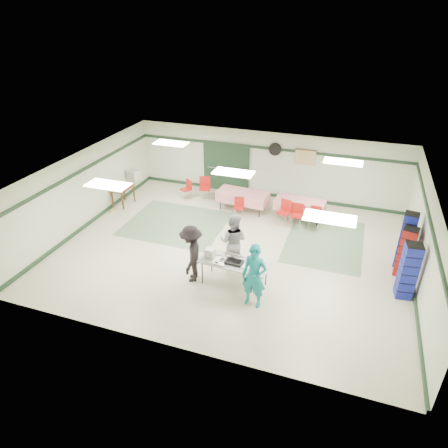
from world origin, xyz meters
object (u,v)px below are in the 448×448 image
(dining_table_b, at_px, (243,196))
(office_printer, at_px, (134,175))
(chair_d, at_px, (239,205))
(chair_loose_b, at_px, (187,187))
(broom, at_px, (111,196))
(chair_loose_a, at_px, (205,186))
(volunteer_teal, at_px, (254,276))
(printer_table, at_px, (122,190))
(crate_stack_blue_b, at_px, (406,240))
(dining_table_a, at_px, (300,205))
(serving_table, at_px, (234,263))
(volunteer_grey, at_px, (233,241))
(crate_stack_blue_a, at_px, (408,271))
(chair_c, at_px, (315,215))
(crate_stack_red, at_px, (406,252))
(chair_a, at_px, (297,212))
(chair_b, at_px, (285,210))
(volunteer_dark, at_px, (192,254))

(dining_table_b, relative_size, office_printer, 4.29)
(chair_d, distance_m, chair_loose_b, 2.61)
(dining_table_b, xyz_separation_m, broom, (-4.70, -1.77, 0.08))
(chair_d, relative_size, chair_loose_a, 0.82)
(office_printer, bearing_deg, broom, -79.55)
(volunteer_teal, height_order, chair_loose_b, volunteer_teal)
(dining_table_b, relative_size, chair_loose_a, 2.12)
(chair_d, bearing_deg, printer_table, 174.59)
(volunteer_teal, bearing_deg, crate_stack_blue_b, 45.58)
(dining_table_b, bearing_deg, dining_table_a, 4.87)
(chair_d, distance_m, office_printer, 4.70)
(serving_table, bearing_deg, dining_table_a, 81.20)
(volunteer_grey, height_order, printer_table, volunteer_grey)
(chair_d, xyz_separation_m, printer_table, (-4.66, -0.52, 0.18))
(chair_loose_b, relative_size, printer_table, 0.84)
(dining_table_a, height_order, crate_stack_blue_a, crate_stack_blue_a)
(chair_c, bearing_deg, crate_stack_red, -36.38)
(serving_table, bearing_deg, office_printer, 146.38)
(chair_loose_b, bearing_deg, chair_loose_a, 53.00)
(chair_loose_a, bearing_deg, chair_a, -34.47)
(chair_b, bearing_deg, chair_a, 15.38)
(crate_stack_blue_b, bearing_deg, crate_stack_red, -90.00)
(chair_a, relative_size, crate_stack_blue_a, 0.51)
(dining_table_a, relative_size, chair_loose_a, 1.97)
(office_printer, bearing_deg, chair_loose_b, 24.37)
(volunteer_teal, bearing_deg, dining_table_a, 91.91)
(chair_d, xyz_separation_m, crate_stack_red, (5.64, -2.00, 0.31))
(volunteer_grey, height_order, chair_c, volunteer_grey)
(chair_b, relative_size, printer_table, 0.94)
(chair_a, bearing_deg, dining_table_b, 166.86)
(serving_table, relative_size, office_printer, 4.32)
(volunteer_teal, height_order, broom, volunteer_teal)
(chair_a, xyz_separation_m, printer_table, (-6.83, -0.53, 0.13))
(volunteer_grey, xyz_separation_m, dining_table_a, (1.37, 3.79, -0.31))
(crate_stack_blue_a, bearing_deg, chair_a, 138.71)
(volunteer_grey, bearing_deg, chair_loose_b, -53.24)
(dining_table_a, xyz_separation_m, printer_table, (-6.82, -1.09, 0.08))
(volunteer_dark, relative_size, office_printer, 3.72)
(volunteer_grey, distance_m, office_printer, 6.55)
(dining_table_b, xyz_separation_m, crate_stack_blue_b, (5.68, -2.08, 0.33))
(volunteer_dark, distance_m, chair_a, 4.81)
(crate_stack_blue_b, bearing_deg, volunteer_dark, -154.81)
(chair_c, height_order, crate_stack_blue_b, crate_stack_blue_b)
(chair_loose_b, height_order, crate_stack_red, crate_stack_red)
(chair_loose_a, bearing_deg, volunteer_grey, -78.40)
(broom, bearing_deg, chair_loose_a, 33.06)
(volunteer_teal, height_order, printer_table, volunteer_teal)
(volunteer_teal, distance_m, chair_loose_b, 7.06)
(crate_stack_blue_b, bearing_deg, dining_table_a, 149.06)
(chair_c, xyz_separation_m, office_printer, (-7.46, 0.41, 0.42))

